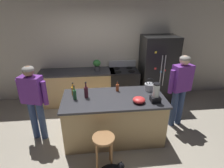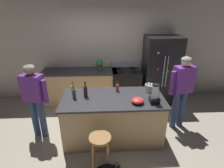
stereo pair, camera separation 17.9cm
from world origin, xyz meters
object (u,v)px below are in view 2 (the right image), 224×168
(stove_range, at_px, (126,85))
(mixing_bowl, at_px, (138,101))
(bar_stool, at_px, (100,143))
(bottle_cooking_sauce, at_px, (117,87))
(potted_plant, at_px, (99,64))
(bottle_soda, at_px, (73,90))
(kitchen_island, at_px, (113,118))
(bottle_wine, at_px, (86,91))
(refrigerator, at_px, (160,70))
(blender_appliance, at_px, (155,95))
(bottle_olive_oil, at_px, (74,93))
(tea_kettle, at_px, (150,87))
(person_by_island_left, at_px, (34,95))
(person_by_sink_right, at_px, (182,87))

(stove_range, relative_size, mixing_bowl, 4.80)
(bar_stool, bearing_deg, bottle_cooking_sauce, 71.02)
(potted_plant, height_order, bottle_soda, potted_plant)
(kitchen_island, distance_m, mixing_bowl, 0.71)
(bottle_wine, relative_size, mixing_bowl, 1.38)
(stove_range, bearing_deg, bottle_wine, -123.53)
(stove_range, height_order, mixing_bowl, stove_range)
(refrigerator, distance_m, stove_range, 1.02)
(stove_range, relative_size, bottle_wine, 3.47)
(refrigerator, distance_m, bar_stool, 2.81)
(refrigerator, xyz_separation_m, blender_appliance, (-0.64, -1.73, 0.17))
(bottle_soda, bearing_deg, bar_stool, -61.32)
(bar_stool, height_order, bottle_olive_oil, bottle_olive_oil)
(potted_plant, xyz_separation_m, tea_kettle, (1.04, -1.30, -0.09))
(refrigerator, height_order, mixing_bowl, refrigerator)
(person_by_island_left, distance_m, bar_stool, 1.61)
(potted_plant, height_order, bottle_olive_oil, potted_plant)
(kitchen_island, relative_size, person_by_island_left, 1.25)
(bottle_wine, height_order, mixing_bowl, bottle_wine)
(stove_range, bearing_deg, blender_appliance, -80.79)
(blender_appliance, relative_size, bottle_soda, 1.42)
(bar_stool, bearing_deg, bottle_olive_oil, 121.87)
(person_by_island_left, bearing_deg, bar_stool, -35.02)
(stove_range, xyz_separation_m, person_by_island_left, (-1.96, -1.39, 0.48))
(stove_range, xyz_separation_m, mixing_bowl, (-0.02, -1.76, 0.50))
(kitchen_island, xyz_separation_m, bottle_olive_oil, (-0.73, 0.02, 0.56))
(person_by_sink_right, distance_m, potted_plant, 2.14)
(bottle_soda, xyz_separation_m, mixing_bowl, (1.20, -0.43, -0.04))
(kitchen_island, height_order, person_by_sink_right, person_by_sink_right)
(bar_stool, xyz_separation_m, mixing_bowl, (0.68, 0.52, 0.48))
(stove_range, relative_size, person_by_sink_right, 0.68)
(kitchen_island, bearing_deg, blender_appliance, -17.38)
(kitchen_island, relative_size, potted_plant, 6.53)
(bottle_cooking_sauce, relative_size, tea_kettle, 0.78)
(kitchen_island, xyz_separation_m, tea_kettle, (0.77, 0.25, 0.54))
(bottle_wine, distance_m, bottle_soda, 0.29)
(kitchen_island, height_order, bottle_soda, bottle_soda)
(bottle_cooking_sauce, bearing_deg, person_by_island_left, -174.67)
(blender_appliance, height_order, bottle_olive_oil, blender_appliance)
(refrigerator, distance_m, mixing_bowl, 1.97)
(stove_range, relative_size, tea_kettle, 3.99)
(potted_plant, relative_size, mixing_bowl, 1.31)
(blender_appliance, bearing_deg, mixing_bowl, -179.33)
(person_by_sink_right, height_order, bar_stool, person_by_sink_right)
(blender_appliance, bearing_deg, bottle_wine, 166.80)
(bar_stool, bearing_deg, tea_kettle, 44.61)
(refrigerator, distance_m, bottle_soda, 2.51)
(stove_range, height_order, person_by_island_left, person_by_island_left)
(person_by_island_left, bearing_deg, kitchen_island, -4.90)
(person_by_sink_right, xyz_separation_m, bottle_olive_oil, (-2.18, -0.26, 0.03))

